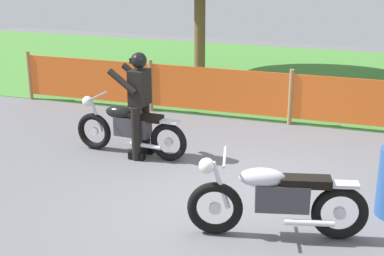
{
  "coord_description": "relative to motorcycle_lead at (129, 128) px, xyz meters",
  "views": [
    {
      "loc": [
        1.46,
        -6.86,
        3.39
      ],
      "look_at": [
        -0.84,
        0.14,
        0.9
      ],
      "focal_mm": 53.84,
      "sensor_mm": 36.0,
      "label": 1
    }
  ],
  "objects": [
    {
      "name": "motorcycle_lead",
      "position": [
        0.0,
        0.0,
        0.0
      ],
      "size": [
        1.97,
        0.58,
        0.93
      ],
      "rotation": [
        0.0,
        0.0,
        -3.22
      ],
      "color": "black",
      "rests_on": "ground"
    },
    {
      "name": "motorcycle_trailing",
      "position": [
        2.71,
        -1.91,
        0.03
      ],
      "size": [
        2.08,
        0.74,
        1.0
      ],
      "rotation": [
        0.0,
        0.0,
        -2.91
      ],
      "color": "black",
      "rests_on": "ground"
    },
    {
      "name": "rider_lead",
      "position": [
        0.19,
        -0.01,
        0.47
      ],
      "size": [
        0.59,
        0.58,
        1.69
      ],
      "rotation": [
        0.0,
        0.0,
        -3.22
      ],
      "color": "black",
      "rests_on": "ground"
    },
    {
      "name": "barrier_fence",
      "position": [
        2.2,
        2.36,
        0.09
      ],
      "size": [
        11.24,
        0.08,
        1.05
      ],
      "color": "#997547",
      "rests_on": "ground"
    },
    {
      "name": "grass_verge",
      "position": [
        2.2,
        6.21,
        -0.45
      ],
      "size": [
        24.0,
        7.69,
        0.01
      ],
      "primitive_type": "cube",
      "color": "#427A33",
      "rests_on": "ground"
    },
    {
      "name": "ground",
      "position": [
        2.2,
        -1.09,
        -0.46
      ],
      "size": [
        24.0,
        24.0,
        0.02
      ],
      "primitive_type": "cube",
      "color": "#5B5B60"
    }
  ]
}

